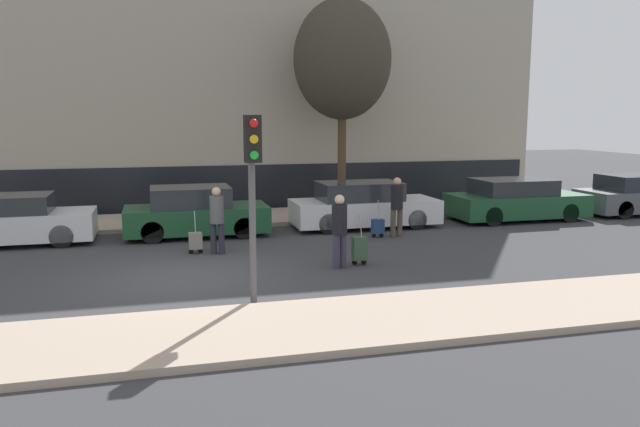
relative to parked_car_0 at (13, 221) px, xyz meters
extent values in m
plane|color=#38383A|center=(4.13, -4.64, -0.62)|extent=(80.00, 80.00, 0.00)
cube|color=tan|center=(4.13, -8.39, -0.56)|extent=(28.00, 2.50, 0.12)
cube|color=tan|center=(4.13, 2.36, -0.56)|extent=(28.00, 3.00, 0.12)
cube|color=#A89E8C|center=(4.13, 5.78, 5.53)|extent=(28.00, 2.43, 12.31)
cube|color=black|center=(4.13, 4.54, 0.18)|extent=(27.44, 0.06, 1.60)
cube|color=silver|center=(0.04, 0.00, -0.13)|extent=(3.99, 1.71, 0.70)
cube|color=#23282D|center=(-0.12, 0.00, 0.45)|extent=(2.20, 1.50, 0.47)
cylinder|color=black|center=(1.28, -0.76, -0.32)|extent=(0.60, 0.18, 0.60)
cylinder|color=black|center=(1.28, 0.76, -0.32)|extent=(0.60, 0.18, 0.60)
cube|color=#194728|center=(4.74, -0.04, -0.13)|extent=(3.94, 1.74, 0.70)
cube|color=#23282D|center=(4.58, -0.04, 0.50)|extent=(2.16, 1.54, 0.55)
cylinder|color=black|center=(5.96, -0.82, -0.32)|extent=(0.60, 0.18, 0.60)
cylinder|color=black|center=(5.96, 0.74, -0.32)|extent=(0.60, 0.18, 0.60)
cylinder|color=black|center=(3.52, -0.82, -0.32)|extent=(0.60, 0.18, 0.60)
cylinder|color=black|center=(3.52, 0.74, -0.32)|extent=(0.60, 0.18, 0.60)
cube|color=silver|center=(9.74, 0.04, -0.13)|extent=(4.39, 1.73, 0.70)
cube|color=#23282D|center=(9.56, 0.04, 0.49)|extent=(2.41, 1.53, 0.54)
cylinder|color=black|center=(11.10, -0.74, -0.32)|extent=(0.60, 0.18, 0.60)
cylinder|color=black|center=(11.10, 0.82, -0.32)|extent=(0.60, 0.18, 0.60)
cylinder|color=black|center=(8.38, -0.74, -0.32)|extent=(0.60, 0.18, 0.60)
cylinder|color=black|center=(8.38, 0.82, -0.32)|extent=(0.60, 0.18, 0.60)
cube|color=#194728|center=(14.94, 0.05, -0.13)|extent=(4.35, 1.91, 0.70)
cube|color=#23282D|center=(14.77, 0.05, 0.47)|extent=(2.40, 1.68, 0.49)
cylinder|color=black|center=(16.29, -0.81, -0.32)|extent=(0.60, 0.18, 0.60)
cylinder|color=black|center=(16.29, 0.91, -0.32)|extent=(0.60, 0.18, 0.60)
cylinder|color=black|center=(13.59, -0.81, -0.32)|extent=(0.60, 0.18, 0.60)
cylinder|color=black|center=(13.59, 0.91, -0.32)|extent=(0.60, 0.18, 0.60)
cube|color=#4C5156|center=(19.68, 0.04, -0.13)|extent=(4.11, 1.77, 0.70)
cube|color=#23282D|center=(19.52, 0.04, 0.48)|extent=(2.26, 1.56, 0.51)
cylinder|color=black|center=(18.41, -0.76, -0.32)|extent=(0.60, 0.18, 0.60)
cylinder|color=black|center=(18.41, 0.83, -0.32)|extent=(0.60, 0.18, 0.60)
cylinder|color=#23232D|center=(4.97, -2.48, -0.24)|extent=(0.15, 0.15, 0.77)
cylinder|color=#23232D|center=(5.16, -2.55, -0.24)|extent=(0.15, 0.15, 0.77)
cylinder|color=#4C4C4C|center=(5.06, -2.51, 0.48)|extent=(0.34, 0.34, 0.67)
sphere|color=tan|center=(5.06, -2.51, 0.92)|extent=(0.22, 0.22, 0.22)
cube|color=slate|center=(4.54, -2.34, -0.30)|extent=(0.32, 0.24, 0.40)
cylinder|color=black|center=(4.43, -2.34, -0.56)|extent=(0.12, 0.03, 0.12)
cylinder|color=black|center=(4.65, -2.34, -0.56)|extent=(0.12, 0.03, 0.12)
cylinder|color=gray|center=(4.54, -2.41, 0.17)|extent=(0.02, 0.19, 0.53)
cylinder|color=#383347|center=(7.63, -4.62, -0.24)|extent=(0.15, 0.15, 0.77)
cylinder|color=#383347|center=(7.44, -4.68, -0.24)|extent=(0.15, 0.15, 0.77)
cylinder|color=black|center=(7.53, -4.65, 0.48)|extent=(0.34, 0.34, 0.67)
sphere|color=beige|center=(7.53, -4.65, 0.92)|extent=(0.22, 0.22, 0.22)
cube|color=#335138|center=(8.06, -4.48, -0.24)|extent=(0.32, 0.24, 0.53)
cylinder|color=black|center=(7.94, -4.48, -0.56)|extent=(0.12, 0.03, 0.12)
cylinder|color=black|center=(8.17, -4.48, -0.56)|extent=(0.12, 0.03, 0.12)
cylinder|color=gray|center=(8.06, -4.55, 0.30)|extent=(0.02, 0.19, 0.53)
cylinder|color=#4C4233|center=(10.02, -1.58, -0.24)|extent=(0.15, 0.15, 0.77)
cylinder|color=#4C4233|center=(10.22, -1.58, -0.24)|extent=(0.15, 0.15, 0.77)
cylinder|color=black|center=(10.12, -1.58, 0.48)|extent=(0.34, 0.34, 0.67)
sphere|color=tan|center=(10.12, -1.58, 0.93)|extent=(0.22, 0.22, 0.22)
cube|color=navy|center=(9.57, -1.57, -0.31)|extent=(0.32, 0.24, 0.39)
cylinder|color=black|center=(9.46, -1.57, -0.56)|extent=(0.12, 0.03, 0.12)
cylinder|color=black|center=(9.68, -1.57, -0.56)|extent=(0.12, 0.03, 0.12)
cylinder|color=gray|center=(9.57, -1.64, 0.16)|extent=(0.02, 0.19, 0.53)
cylinder|color=#515154|center=(5.26, -6.89, 1.06)|extent=(0.12, 0.12, 3.37)
cube|color=black|center=(5.26, -7.07, 2.35)|extent=(0.28, 0.24, 0.80)
sphere|color=red|center=(5.26, -7.22, 2.62)|extent=(0.15, 0.15, 0.15)
sphere|color=gold|center=(5.26, -7.22, 2.35)|extent=(0.15, 0.15, 0.15)
sphere|color=green|center=(5.26, -7.22, 2.08)|extent=(0.15, 0.15, 0.15)
cylinder|color=#4C3826|center=(9.76, 2.50, 1.29)|extent=(0.28, 0.28, 3.58)
ellipsoid|color=#383328|center=(9.76, 2.50, 4.56)|extent=(3.22, 3.22, 3.94)
camera|label=1|loc=(3.63, -17.59, 2.75)|focal=35.00mm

